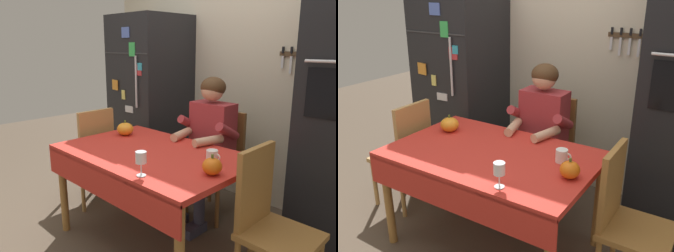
{
  "view_description": "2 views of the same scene",
  "coord_description": "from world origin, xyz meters",
  "views": [
    {
      "loc": [
        1.71,
        -1.46,
        1.49
      ],
      "look_at": [
        0.02,
        0.25,
        0.91
      ],
      "focal_mm": 35.49,
      "sensor_mm": 36.0,
      "label": 1
    },
    {
      "loc": [
        1.31,
        -1.77,
        1.79
      ],
      "look_at": [
        0.03,
        0.23,
        0.9
      ],
      "focal_mm": 39.63,
      "sensor_mm": 36.0,
      "label": 2
    }
  ],
  "objects": [
    {
      "name": "refrigerator",
      "position": [
        -0.95,
        0.96,
        0.9
      ],
      "size": [
        0.68,
        0.71,
        1.8
      ],
      "color": "black",
      "rests_on": "ground"
    },
    {
      "name": "pumpkin_medium",
      "position": [
        0.59,
        0.05,
        0.79
      ],
      "size": [
        0.12,
        0.12,
        0.13
      ],
      "color": "orange",
      "rests_on": "dining_table"
    },
    {
      "name": "chair_left_side",
      "position": [
        -0.9,
        0.15,
        0.51
      ],
      "size": [
        0.4,
        0.4,
        0.93
      ],
      "color": "tan",
      "rests_on": "ground"
    },
    {
      "name": "dining_table",
      "position": [
        0.0,
        0.08,
        0.66
      ],
      "size": [
        1.4,
        0.9,
        0.74
      ],
      "color": "#9E6B33",
      "rests_on": "ground"
    },
    {
      "name": "chair_right_side",
      "position": [
        0.9,
        0.19,
        0.51
      ],
      "size": [
        0.4,
        0.4,
        0.93
      ],
      "color": "#9E6B33",
      "rests_on": "ground"
    },
    {
      "name": "pumpkin_large",
      "position": [
        -0.5,
        0.25,
        0.8
      ],
      "size": [
        0.14,
        0.14,
        0.13
      ],
      "color": "orange",
      "rests_on": "dining_table"
    },
    {
      "name": "wine_glass",
      "position": [
        0.3,
        -0.26,
        0.85
      ],
      "size": [
        0.07,
        0.07,
        0.15
      ],
      "color": "white",
      "rests_on": "dining_table"
    },
    {
      "name": "ground_plane",
      "position": [
        0.0,
        0.0,
        0.0
      ],
      "size": [
        10.0,
        10.0,
        0.0
      ],
      "primitive_type": "plane",
      "color": "brown",
      "rests_on": "ground"
    },
    {
      "name": "seated_person",
      "position": [
        0.06,
        0.68,
        0.74
      ],
      "size": [
        0.47,
        0.55,
        1.25
      ],
      "color": "#38384C",
      "rests_on": "ground"
    },
    {
      "name": "back_wall_assembly",
      "position": [
        0.05,
        1.35,
        1.3
      ],
      "size": [
        3.7,
        0.13,
        2.6
      ],
      "color": "beige",
      "rests_on": "ground"
    },
    {
      "name": "coffee_mug",
      "position": [
        0.46,
        0.22,
        0.78
      ],
      "size": [
        0.11,
        0.08,
        0.09
      ],
      "color": "white",
      "rests_on": "dining_table"
    },
    {
      "name": "chair_behind_person",
      "position": [
        0.06,
        0.87,
        0.51
      ],
      "size": [
        0.4,
        0.4,
        0.93
      ],
      "color": "brown",
      "rests_on": "ground"
    }
  ]
}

